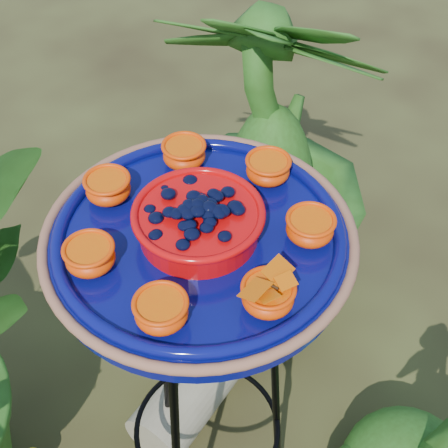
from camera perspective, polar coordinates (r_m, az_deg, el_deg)
The scene contains 4 objects.
tripod_stand at distance 1.38m, azimuth -1.76°, elevation -13.41°, with size 0.40×0.41×0.99m.
feeder_dish at distance 1.03m, azimuth -2.29°, elevation -1.00°, with size 0.56×0.56×0.12m.
driftwood_log at distance 1.98m, azimuth -1.62°, elevation -13.38°, with size 0.18×0.18×0.55m, color gray.
shrub_back_right at distance 1.91m, azimuth 4.24°, elevation 5.68°, with size 0.63×0.63×1.12m, color #264C14.
Camera 1 is at (-0.40, -0.48, 1.79)m, focal length 50.00 mm.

